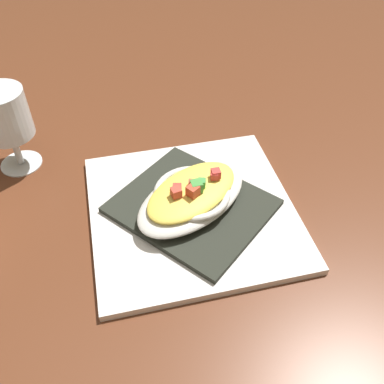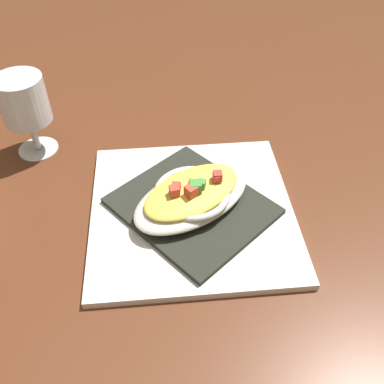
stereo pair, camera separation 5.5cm
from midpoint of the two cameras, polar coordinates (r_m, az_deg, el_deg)
The scene contains 5 objects.
ground_plane at distance 0.58m, azimuth -2.72°, elevation -2.98°, with size 2.60×2.60×0.00m, color brown.
square_plate at distance 0.58m, azimuth -2.74°, elevation -2.62°, with size 0.27×0.27×0.01m, color white.
folded_napkin at distance 0.57m, azimuth -2.77°, elevation -2.00°, with size 0.16×0.19×0.01m, color #292D25.
gratin_dish at distance 0.56m, azimuth -2.83°, elevation -0.52°, with size 0.19×0.19×0.05m.
stemmed_glass at distance 0.67m, azimuth -25.85°, elevation 8.71°, with size 0.07×0.07×0.13m.
Camera 1 is at (-0.03, -0.39, 0.43)m, focal length 40.08 mm.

